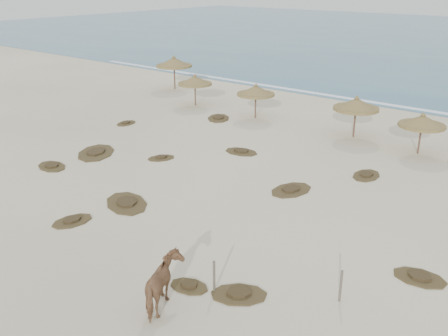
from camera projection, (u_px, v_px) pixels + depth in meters
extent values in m
plane|color=beige|center=(158.00, 227.00, 20.47)|extent=(160.00, 160.00, 0.00)
cube|color=white|center=(397.00, 106.00, 39.32)|extent=(70.00, 0.60, 0.01)
cylinder|color=brown|center=(174.00, 76.00, 44.97)|extent=(0.13, 0.13, 2.27)
cylinder|color=olive|center=(174.00, 66.00, 44.63)|extent=(3.37, 3.37, 0.19)
cone|color=olive|center=(174.00, 62.00, 44.50)|extent=(3.26, 3.26, 0.81)
cone|color=olive|center=(174.00, 56.00, 44.32)|extent=(0.39, 0.39, 0.24)
cylinder|color=brown|center=(195.00, 94.00, 39.25)|extent=(0.11, 0.11, 1.88)
cylinder|color=olive|center=(195.00, 84.00, 38.97)|extent=(2.95, 2.95, 0.16)
cone|color=olive|center=(195.00, 80.00, 38.86)|extent=(2.85, 2.85, 0.67)
cone|color=olive|center=(195.00, 75.00, 38.72)|extent=(0.32, 0.32, 0.20)
cylinder|color=brown|center=(255.00, 105.00, 35.76)|extent=(0.11, 0.11, 1.90)
cylinder|color=olive|center=(256.00, 94.00, 35.47)|extent=(3.35, 3.35, 0.16)
cone|color=olive|center=(256.00, 90.00, 35.37)|extent=(3.24, 3.24, 0.68)
cone|color=olive|center=(256.00, 84.00, 35.22)|extent=(0.33, 0.33, 0.20)
cylinder|color=brown|center=(355.00, 121.00, 31.52)|extent=(0.12, 0.12, 2.01)
cylinder|color=olive|center=(356.00, 109.00, 31.22)|extent=(3.79, 3.79, 0.17)
cone|color=olive|center=(356.00, 104.00, 31.11)|extent=(3.67, 3.67, 0.72)
cone|color=olive|center=(357.00, 97.00, 30.95)|extent=(0.35, 0.35, 0.21)
cylinder|color=brown|center=(420.00, 138.00, 28.56)|extent=(0.11, 0.11, 1.84)
cylinder|color=olive|center=(422.00, 125.00, 28.28)|extent=(3.36, 3.36, 0.16)
cone|color=olive|center=(422.00, 121.00, 28.18)|extent=(3.25, 3.25, 0.66)
cone|color=olive|center=(423.00, 114.00, 28.04)|extent=(0.32, 0.32, 0.19)
imported|color=#956A44|center=(164.00, 285.00, 15.17)|extent=(1.75, 2.15, 1.66)
cylinder|color=brown|center=(214.00, 277.00, 16.06)|extent=(0.10, 0.10, 1.14)
cylinder|color=brown|center=(341.00, 286.00, 15.60)|extent=(0.09, 0.09, 1.12)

